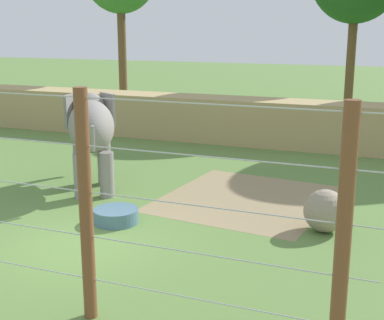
# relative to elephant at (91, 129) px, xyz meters

# --- Properties ---
(ground_plane) EXTENTS (120.00, 120.00, 0.00)m
(ground_plane) POSITION_rel_elephant_xyz_m (1.99, -3.84, -1.79)
(ground_plane) COLOR #5B7F3D
(dirt_patch) EXTENTS (4.85, 5.24, 0.01)m
(dirt_patch) POSITION_rel_elephant_xyz_m (4.51, 0.65, -1.79)
(dirt_patch) COLOR #937F5B
(dirt_patch) RESTS_ON ground
(embankment_wall) EXTENTS (36.00, 1.80, 1.83)m
(embankment_wall) POSITION_rel_elephant_xyz_m (1.99, 7.95, -0.88)
(embankment_wall) COLOR tan
(embankment_wall) RESTS_ON ground
(elephant) EXTENTS (2.70, 3.27, 2.71)m
(elephant) POSITION_rel_elephant_xyz_m (0.00, 0.00, 0.00)
(elephant) COLOR gray
(elephant) RESTS_ON ground
(enrichment_ball) EXTENTS (1.01, 1.01, 1.01)m
(enrichment_ball) POSITION_rel_elephant_xyz_m (6.91, -1.06, -1.29)
(enrichment_ball) COLOR gray
(enrichment_ball) RESTS_ON ground
(water_tub) EXTENTS (1.10, 1.10, 0.35)m
(water_tub) POSITION_rel_elephant_xyz_m (2.08, -2.35, -1.61)
(water_tub) COLOR slate
(water_tub) RESTS_ON ground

